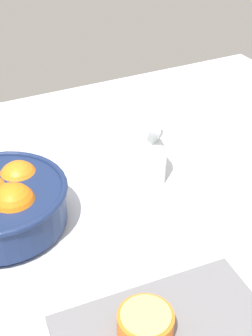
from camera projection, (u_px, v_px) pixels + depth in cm
name	position (u px, v px, depth cm)	size (l,w,h in cm)	color
ground_plane	(132.00, 200.00, 100.67)	(141.16, 109.46, 3.00)	silver
fruit_bowl	(0.00, 204.00, 88.92)	(25.91, 25.91, 11.25)	navy
juice_pitcher	(141.00, 157.00, 101.06)	(10.89, 15.54, 16.48)	white
orange_half_0	(145.00, 324.00, 68.71)	(8.35, 8.35, 4.22)	orange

